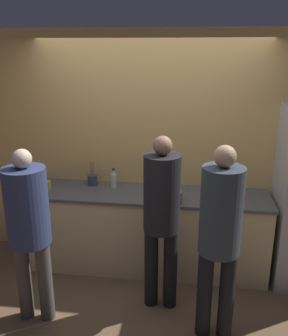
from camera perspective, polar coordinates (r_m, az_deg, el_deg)
ground_plane at (r=4.18m, az=-0.29°, el=-17.18°), size 14.00×14.00×0.00m
wall_back at (r=4.25m, az=1.01°, el=2.86°), size 5.20×0.06×2.60m
counter at (r=4.26m, az=0.42°, el=-9.36°), size 2.65×0.67×0.90m
person_left at (r=3.39m, az=-17.20°, el=-7.83°), size 0.37×0.37×1.62m
person_center at (r=3.40m, az=2.70°, el=-6.56°), size 0.33×0.33×1.69m
person_right at (r=3.08m, az=11.49°, el=-9.26°), size 0.34×0.34×1.71m
fruit_bowl at (r=3.85m, az=3.63°, el=-4.22°), size 0.29×0.29×0.14m
utensil_crock at (r=4.32m, az=-7.86°, el=-1.72°), size 0.11×0.11×0.28m
bottle_clear at (r=4.20m, az=-4.63°, el=-1.85°), size 0.06×0.06×0.23m
cup_yellow at (r=4.29m, az=-14.53°, el=-2.55°), size 0.08×0.08×0.09m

